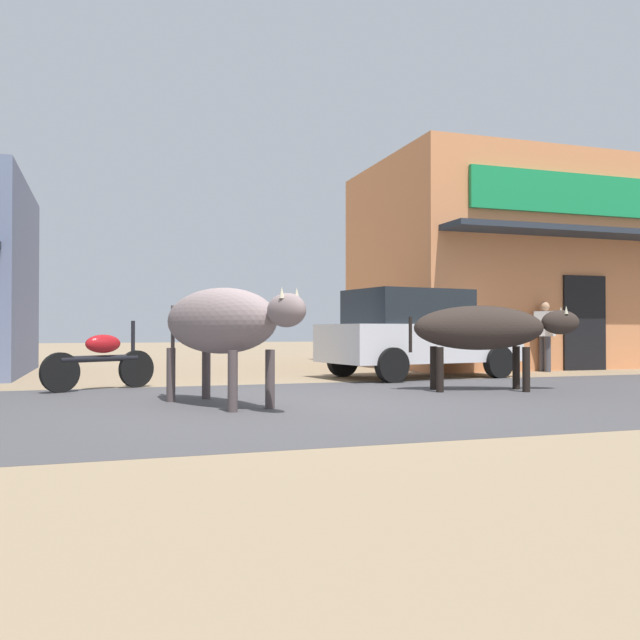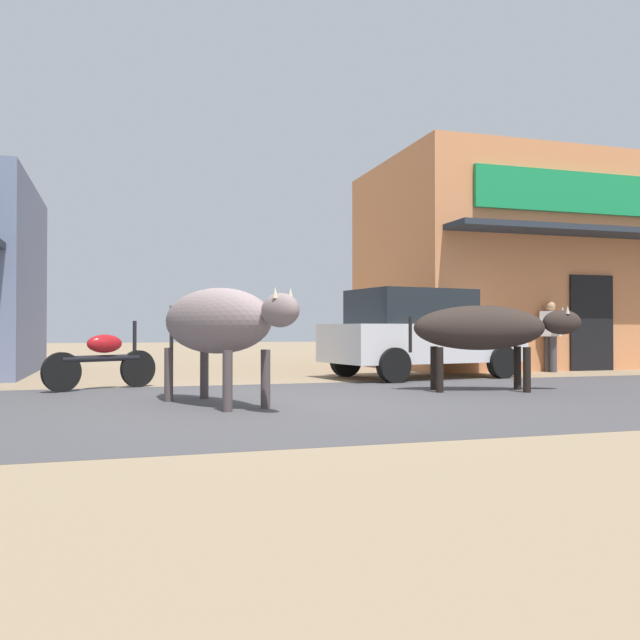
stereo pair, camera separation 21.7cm
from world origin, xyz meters
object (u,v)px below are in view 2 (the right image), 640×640
(cow_near_brown, at_px, (218,322))
(pedestrian_by_shop, at_px, (551,331))
(parked_motorcycle, at_px, (103,359))
(cow_far_dark, at_px, (484,329))
(parked_hatchback_car, at_px, (419,333))

(cow_near_brown, height_order, pedestrian_by_shop, pedestrian_by_shop)
(parked_motorcycle, bearing_deg, pedestrian_by_shop, 9.87)
(parked_motorcycle, height_order, pedestrian_by_shop, pedestrian_by_shop)
(cow_far_dark, xyz_separation_m, pedestrian_by_shop, (3.67, 3.48, -0.04))
(parked_motorcycle, bearing_deg, cow_far_dark, -19.66)
(cow_near_brown, xyz_separation_m, cow_far_dark, (4.01, 0.68, -0.08))
(parked_motorcycle, distance_m, pedestrian_by_shop, 9.17)
(cow_near_brown, distance_m, pedestrian_by_shop, 8.73)
(parked_hatchback_car, bearing_deg, cow_near_brown, -140.94)
(parked_motorcycle, xyz_separation_m, cow_far_dark, (5.35, -1.91, 0.45))
(cow_near_brown, bearing_deg, parked_hatchback_car, 39.06)
(cow_far_dark, bearing_deg, parked_hatchback_car, 84.55)
(parked_motorcycle, height_order, cow_far_dark, cow_far_dark)
(parked_motorcycle, relative_size, cow_far_dark, 0.65)
(parked_hatchback_car, height_order, parked_motorcycle, parked_hatchback_car)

